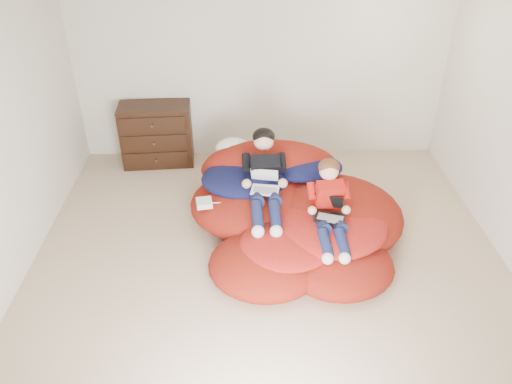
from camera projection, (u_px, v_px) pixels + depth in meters
name	position (u px, v px, depth m)	size (l,w,h in m)	color
room_shell	(269.00, 248.00, 5.13)	(5.10, 5.10, 2.77)	tan
dresser	(157.00, 134.00, 6.87)	(0.99, 0.57, 0.86)	black
beanbag_pile	(293.00, 213.00, 5.61)	(2.43, 2.36, 0.87)	maroon
cream_pillow	(233.00, 148.00, 6.12)	(0.43, 0.28, 0.28)	beige
older_boy	(265.00, 174.00, 5.47)	(0.35, 1.19, 0.73)	black
younger_boy	(330.00, 203.00, 5.09)	(0.33, 0.93, 0.71)	red
laptop_white	(265.00, 183.00, 5.43)	(0.33, 0.36, 0.20)	white
laptop_black	(329.00, 210.00, 5.12)	(0.36, 0.40, 0.21)	black
power_adapter	(204.00, 203.00, 5.47)	(0.17, 0.17, 0.06)	white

